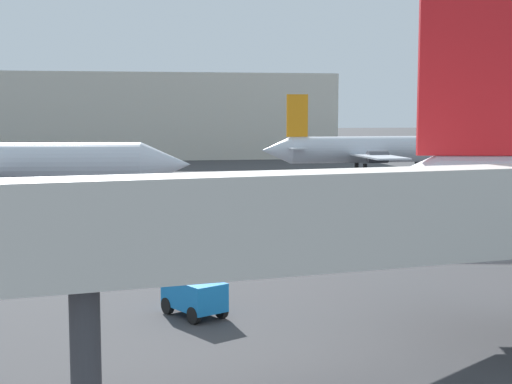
% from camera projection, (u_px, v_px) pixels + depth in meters
% --- Properties ---
extents(airplane_distant, '(24.36, 20.76, 9.05)m').
position_uv_depth(airplane_distant, '(367.00, 150.00, 84.35)').
color(airplane_distant, silver).
rests_on(airplane_distant, ground_plane).
extents(jet_bridge, '(23.71, 6.09, 5.99)m').
position_uv_depth(jet_bridge, '(452.00, 216.00, 20.10)').
color(jet_bridge, silver).
rests_on(jet_bridge, ground_plane).
extents(baggage_cart, '(2.29, 2.73, 1.30)m').
position_uv_depth(baggage_cart, '(194.00, 295.00, 26.94)').
color(baggage_cart, '#1972BF').
rests_on(baggage_cart, ground_plane).
extents(terminal_building, '(82.21, 23.97, 12.86)m').
position_uv_depth(terminal_building, '(65.00, 116.00, 119.19)').
color(terminal_building, beige).
rests_on(terminal_building, ground_plane).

